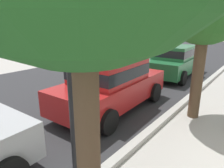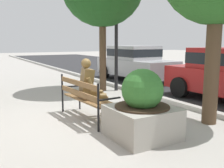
{
  "view_description": "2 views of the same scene",
  "coord_description": "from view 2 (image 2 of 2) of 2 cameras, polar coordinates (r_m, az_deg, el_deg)",
  "views": [
    {
      "loc": [
        -4.08,
        0.91,
        2.61
      ],
      "look_at": [
        0.67,
        4.61,
        0.8
      ],
      "focal_mm": 32.45,
      "sensor_mm": 36.0,
      "label": 1
    },
    {
      "loc": [
        5.28,
        -2.1,
        1.72
      ],
      "look_at": [
        0.06,
        0.86,
        0.75
      ],
      "focal_mm": 41.47,
      "sensor_mm": 36.0,
      "label": 2
    }
  ],
  "objects": [
    {
      "name": "ground_plane",
      "position": [
        5.93,
        -7.65,
        -7.75
      ],
      "size": [
        80.0,
        80.0,
        0.0
      ],
      "primitive_type": "plane",
      "color": "#ADA8A0"
    },
    {
      "name": "curb_stone",
      "position": [
        7.46,
        13.51,
        -3.94
      ],
      "size": [
        60.0,
        0.2,
        0.12
      ],
      "primitive_type": "cube",
      "color": "#B2AFA8",
      "rests_on": "ground"
    },
    {
      "name": "park_bench",
      "position": [
        5.8,
        -6.07,
        -2.58
      ],
      "size": [
        1.83,
        0.65,
        0.95
      ],
      "color": "olive",
      "rests_on": "ground"
    },
    {
      "name": "bronze_statue_seated",
      "position": [
        5.84,
        -4.16,
        -1.22
      ],
      "size": [
        0.73,
        0.79,
        1.37
      ],
      "color": "olive",
      "rests_on": "ground"
    },
    {
      "name": "concrete_planter",
      "position": [
        4.71,
        6.64,
        -5.69
      ],
      "size": [
        1.1,
        1.1,
        1.26
      ],
      "color": "#A8A399",
      "rests_on": "ground"
    },
    {
      "name": "parked_car_silver",
      "position": [
        11.83,
        5.0,
        4.88
      ],
      "size": [
        4.16,
        2.03,
        1.56
      ],
      "color": "#B7B7BC",
      "rests_on": "ground"
    },
    {
      "name": "lamp_post",
      "position": [
        9.24,
        0.96,
        14.34
      ],
      "size": [
        0.32,
        0.32,
        3.9
      ],
      "color": "black",
      "rests_on": "ground"
    }
  ]
}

